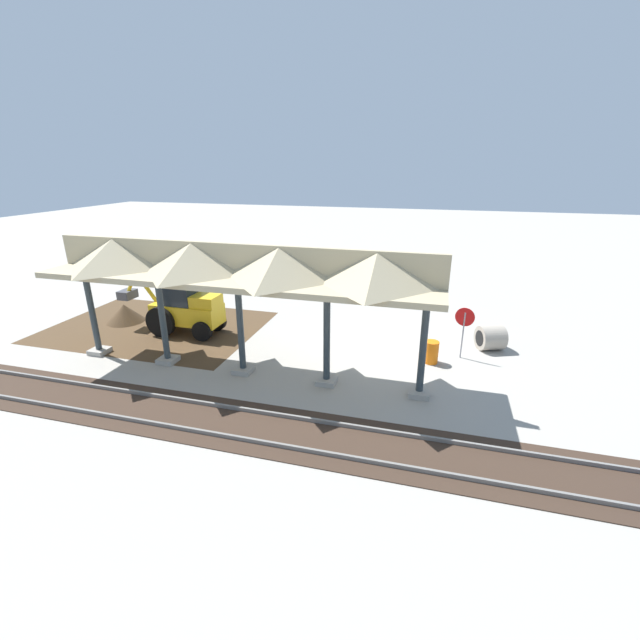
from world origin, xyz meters
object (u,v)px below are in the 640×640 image
Objects in this scene: traffic_barrel at (431,352)px; stop_sign at (464,322)px; backhoe at (184,307)px; concrete_pipe at (491,338)px.

stop_sign is at bearing -145.81° from traffic_barrel.
stop_sign is at bearing -177.61° from backhoe.
stop_sign is 1.59× the size of concrete_pipe.
traffic_barrel is at bearing 34.19° from stop_sign.
concrete_pipe is at bearing -172.72° from backhoe.
traffic_barrel is (1.16, 0.79, -1.08)m from stop_sign.
stop_sign reaches higher than traffic_barrel.
backhoe is at bearing 2.39° from stop_sign.
backhoe is 11.15m from traffic_barrel.
backhoe is (12.27, 0.51, -0.26)m from stop_sign.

